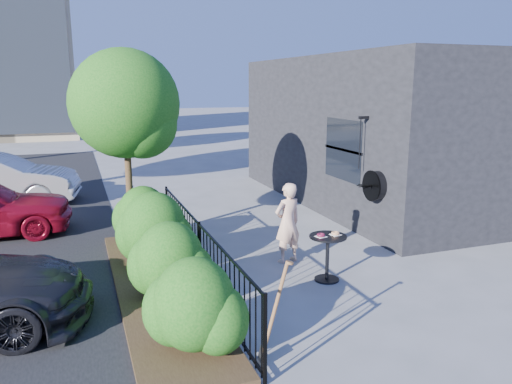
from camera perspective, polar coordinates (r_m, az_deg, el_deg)
name	(u,v)px	position (r m, az deg, el deg)	size (l,w,h in m)	color
ground	(283,274)	(8.96, 3.12, -9.30)	(120.00, 120.00, 0.00)	gray
shop_building	(398,129)	(15.05, 15.94, 6.90)	(6.22, 9.00, 4.00)	black
fence	(200,253)	(8.32, -6.46, -6.97)	(0.05, 6.05, 1.10)	black
planting_bed	(158,289)	(8.38, -11.10, -10.79)	(1.30, 6.00, 0.08)	#382616
shrubs	(162,247)	(8.26, -10.72, -6.24)	(1.10, 5.60, 1.24)	#135313
patio_tree	(129,110)	(10.47, -14.36, 9.02)	(2.20, 2.20, 3.94)	#3F2B19
cafe_table	(328,250)	(8.56, 8.18, -6.53)	(0.63, 0.63, 0.85)	black
woman	(288,223)	(9.30, 3.64, -3.54)	(0.55, 0.36, 1.52)	beige
shovel	(272,319)	(6.09, 1.89, -14.29)	(0.44, 0.17, 1.30)	brown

